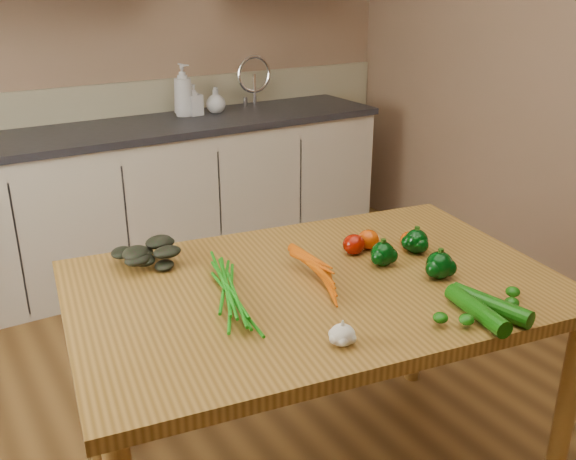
% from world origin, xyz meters
% --- Properties ---
extents(room, '(4.04, 5.04, 2.64)m').
position_xyz_m(room, '(0.00, 0.17, 1.25)').
color(room, brown).
rests_on(room, ground).
extents(counter_run, '(2.84, 0.64, 1.14)m').
position_xyz_m(counter_run, '(0.21, 2.19, 0.46)').
color(counter_run, beige).
rests_on(counter_run, ground).
extents(table, '(1.64, 1.19, 0.81)m').
position_xyz_m(table, '(-0.01, 0.15, 0.72)').
color(table, olive).
rests_on(table, ground).
extents(soap_bottle_a, '(0.15, 0.15, 0.31)m').
position_xyz_m(soap_bottle_a, '(0.46, 2.30, 1.05)').
color(soap_bottle_a, silver).
rests_on(soap_bottle_a, counter_run).
extents(soap_bottle_b, '(0.09, 0.09, 0.19)m').
position_xyz_m(soap_bottle_b, '(0.52, 2.28, 0.99)').
color(soap_bottle_b, silver).
rests_on(soap_bottle_b, counter_run).
extents(soap_bottle_c, '(0.12, 0.12, 0.16)m').
position_xyz_m(soap_bottle_c, '(0.67, 2.29, 0.98)').
color(soap_bottle_c, silver).
rests_on(soap_bottle_c, counter_run).
extents(carrot_bunch, '(0.31, 0.26, 0.08)m').
position_xyz_m(carrot_bunch, '(-0.10, 0.17, 0.84)').
color(carrot_bunch, '#C74F04').
rests_on(carrot_bunch, table).
extents(leafy_greens, '(0.22, 0.19, 0.11)m').
position_xyz_m(leafy_greens, '(-0.43, 0.55, 0.86)').
color(leafy_greens, black).
rests_on(leafy_greens, table).
extents(garlic_bulb, '(0.07, 0.07, 0.06)m').
position_xyz_m(garlic_bulb, '(-0.16, -0.18, 0.84)').
color(garlic_bulb, beige).
rests_on(garlic_bulb, table).
extents(pepper_a, '(0.08, 0.08, 0.08)m').
position_xyz_m(pepper_a, '(0.24, 0.15, 0.85)').
color(pepper_a, black).
rests_on(pepper_a, table).
extents(pepper_b, '(0.08, 0.08, 0.08)m').
position_xyz_m(pepper_b, '(0.41, 0.17, 0.85)').
color(pepper_b, black).
rests_on(pepper_b, table).
extents(pepper_c, '(0.09, 0.09, 0.09)m').
position_xyz_m(pepper_c, '(0.34, -0.02, 0.85)').
color(pepper_c, black).
rests_on(pepper_c, table).
extents(tomato_a, '(0.08, 0.08, 0.07)m').
position_xyz_m(tomato_a, '(0.22, 0.27, 0.84)').
color(tomato_a, '#810D02').
rests_on(tomato_a, table).
extents(tomato_b, '(0.08, 0.08, 0.07)m').
position_xyz_m(tomato_b, '(0.29, 0.28, 0.84)').
color(tomato_b, '#BE3C04').
rests_on(tomato_b, table).
extents(tomato_c, '(0.07, 0.07, 0.06)m').
position_xyz_m(tomato_c, '(0.42, 0.21, 0.84)').
color(tomato_c, '#BE3C04').
rests_on(tomato_c, table).
extents(zucchini_a, '(0.10, 0.25, 0.05)m').
position_xyz_m(zucchini_a, '(0.30, -0.27, 0.83)').
color(zucchini_a, '#0C4807').
rests_on(zucchini_a, table).
extents(zucchini_b, '(0.09, 0.24, 0.05)m').
position_xyz_m(zucchini_b, '(0.24, -0.27, 0.83)').
color(zucchini_b, '#0C4807').
rests_on(zucchini_b, table).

